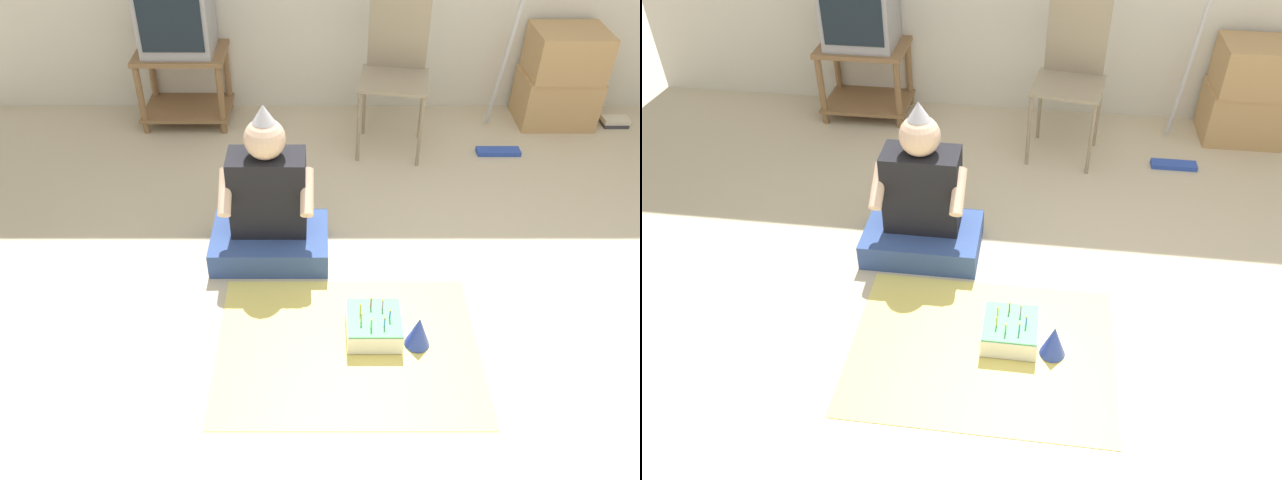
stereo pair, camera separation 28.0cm
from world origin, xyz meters
TOP-DOWN VIEW (x-y plane):
  - ground_plane at (0.00, 0.00)m, footprint 16.00×16.00m
  - tv_stand at (-1.53, 2.05)m, footprint 0.60×0.44m
  - tv at (-1.53, 2.06)m, footprint 0.46×0.39m
  - folding_chair at (-0.14, 1.73)m, footprint 0.48×0.46m
  - cardboard_box_stack at (1.03, 2.04)m, footprint 0.51×0.40m
  - dust_mop at (0.56, 1.69)m, footprint 0.28×0.45m
  - person_seated at (-0.86, 0.58)m, footprint 0.60×0.41m
  - party_cloth at (-0.48, -0.10)m, footprint 1.16×0.87m
  - birthday_cake at (-0.36, -0.02)m, footprint 0.24×0.24m
  - party_hat_blue at (-0.17, -0.08)m, footprint 0.11×0.11m

SIDE VIEW (x-z plane):
  - ground_plane at x=0.00m, z-range 0.00..0.00m
  - party_cloth at x=-0.48m, z-range 0.00..0.01m
  - birthday_cake at x=-0.36m, z-range -0.02..0.14m
  - party_hat_blue at x=-0.17m, z-range 0.01..0.16m
  - person_seated at x=-0.86m, z-range -0.15..0.69m
  - tv_stand at x=-1.53m, z-range 0.05..0.55m
  - cardboard_box_stack at x=1.03m, z-range 0.00..0.65m
  - dust_mop at x=0.56m, z-range -0.26..1.06m
  - folding_chair at x=-0.14m, z-range 0.08..1.02m
  - tv at x=-1.53m, z-range 0.51..1.02m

